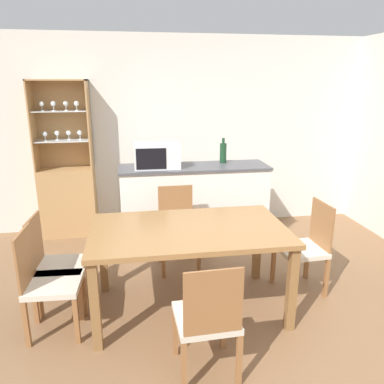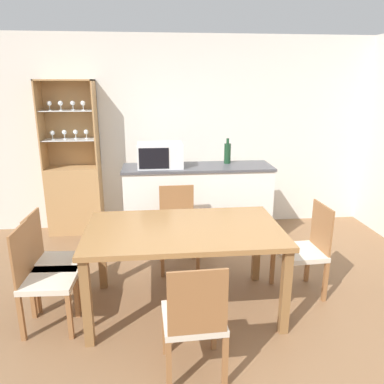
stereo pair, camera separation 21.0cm
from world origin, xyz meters
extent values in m
plane|color=brown|center=(0.00, 0.00, 0.00)|extent=(18.00, 18.00, 0.00)
cube|color=silver|center=(0.00, 2.63, 1.27)|extent=(6.80, 0.06, 2.55)
cube|color=white|center=(0.11, 1.94, 0.47)|extent=(1.78, 0.51, 0.95)
cube|color=#4C4C51|center=(0.11, 1.94, 0.96)|extent=(1.81, 0.54, 0.03)
cube|color=tan|center=(-1.47, 2.43, 0.45)|extent=(0.69, 0.34, 0.89)
cube|color=tan|center=(-1.47, 2.59, 1.44)|extent=(0.69, 0.02, 1.10)
cube|color=tan|center=(-1.81, 2.43, 1.44)|extent=(0.02, 0.34, 1.10)
cube|color=tan|center=(-1.14, 2.43, 1.44)|extent=(0.02, 0.34, 1.10)
cube|color=tan|center=(-1.47, 2.43, 1.98)|extent=(0.69, 0.34, 0.02)
cube|color=white|center=(-1.47, 2.43, 1.25)|extent=(0.64, 0.29, 0.01)
cube|color=white|center=(-1.47, 2.43, 1.61)|extent=(0.64, 0.29, 0.01)
cylinder|color=white|center=(-1.68, 2.41, 1.26)|extent=(0.04, 0.04, 0.01)
cylinder|color=white|center=(-1.68, 2.41, 1.29)|extent=(0.01, 0.01, 0.06)
sphere|color=white|center=(-1.68, 2.41, 1.34)|extent=(0.06, 0.06, 0.06)
cylinder|color=white|center=(-1.68, 2.41, 1.62)|extent=(0.04, 0.04, 0.01)
cylinder|color=white|center=(-1.68, 2.41, 1.65)|extent=(0.01, 0.01, 0.06)
sphere|color=white|center=(-1.68, 2.41, 1.70)|extent=(0.06, 0.06, 0.06)
cylinder|color=white|center=(-1.54, 2.46, 1.26)|extent=(0.04, 0.04, 0.01)
cylinder|color=white|center=(-1.54, 2.46, 1.29)|extent=(0.01, 0.01, 0.06)
sphere|color=white|center=(-1.54, 2.46, 1.34)|extent=(0.06, 0.06, 0.06)
cylinder|color=white|center=(-1.54, 2.41, 1.62)|extent=(0.04, 0.04, 0.01)
cylinder|color=white|center=(-1.54, 2.41, 1.65)|extent=(0.01, 0.01, 0.06)
sphere|color=white|center=(-1.54, 2.41, 1.70)|extent=(0.06, 0.06, 0.06)
cylinder|color=white|center=(-1.41, 2.47, 1.26)|extent=(0.04, 0.04, 0.01)
cylinder|color=white|center=(-1.41, 2.47, 1.29)|extent=(0.01, 0.01, 0.06)
sphere|color=white|center=(-1.41, 2.47, 1.34)|extent=(0.06, 0.06, 0.06)
cylinder|color=white|center=(-1.41, 2.46, 1.62)|extent=(0.04, 0.04, 0.01)
cylinder|color=white|center=(-1.41, 2.46, 1.65)|extent=(0.01, 0.01, 0.06)
sphere|color=white|center=(-1.41, 2.46, 1.70)|extent=(0.06, 0.06, 0.06)
cylinder|color=white|center=(-1.27, 2.46, 1.26)|extent=(0.04, 0.04, 0.01)
cylinder|color=white|center=(-1.27, 2.46, 1.29)|extent=(0.01, 0.01, 0.06)
sphere|color=white|center=(-1.27, 2.46, 1.34)|extent=(0.06, 0.06, 0.06)
cylinder|color=white|center=(-1.27, 2.40, 1.62)|extent=(0.04, 0.04, 0.01)
cylinder|color=white|center=(-1.27, 2.40, 1.65)|extent=(0.01, 0.01, 0.06)
sphere|color=white|center=(-1.27, 2.40, 1.70)|extent=(0.06, 0.06, 0.06)
cube|color=olive|center=(-0.18, 0.50, 0.75)|extent=(1.65, 0.98, 0.04)
cube|color=olive|center=(-0.94, 0.07, 0.36)|extent=(0.07, 0.07, 0.72)
cube|color=olive|center=(0.59, 0.07, 0.36)|extent=(0.07, 0.07, 0.72)
cube|color=olive|center=(-0.94, 0.92, 0.36)|extent=(0.07, 0.07, 0.72)
cube|color=olive|center=(0.59, 0.92, 0.36)|extent=(0.07, 0.07, 0.72)
cube|color=beige|center=(-1.28, 0.35, 0.42)|extent=(0.43, 0.43, 0.05)
cube|color=#936038|center=(-1.47, 0.36, 0.66)|extent=(0.03, 0.38, 0.44)
cube|color=#936038|center=(-1.08, 0.52, 0.20)|extent=(0.04, 0.04, 0.39)
cube|color=#936038|center=(-1.10, 0.16, 0.20)|extent=(0.04, 0.04, 0.39)
cube|color=#936038|center=(-1.45, 0.54, 0.20)|extent=(0.04, 0.04, 0.39)
cube|color=#936038|center=(-1.47, 0.17, 0.20)|extent=(0.04, 0.04, 0.39)
cube|color=beige|center=(0.92, 0.64, 0.42)|extent=(0.43, 0.43, 0.05)
cube|color=#936038|center=(1.12, 0.65, 0.66)|extent=(0.04, 0.38, 0.44)
cube|color=#936038|center=(0.75, 0.45, 0.20)|extent=(0.04, 0.04, 0.39)
cube|color=#936038|center=(0.73, 0.82, 0.20)|extent=(0.04, 0.04, 0.39)
cube|color=#936038|center=(1.12, 0.47, 0.20)|extent=(0.04, 0.04, 0.39)
cube|color=#936038|center=(1.10, 0.84, 0.20)|extent=(0.04, 0.04, 0.39)
cube|color=beige|center=(-0.18, -0.27, 0.42)|extent=(0.42, 0.42, 0.05)
cube|color=#936038|center=(-0.17, -0.46, 0.66)|extent=(0.38, 0.03, 0.44)
cube|color=#936038|center=(-0.37, -0.09, 0.20)|extent=(0.04, 0.04, 0.39)
cube|color=#936038|center=(0.00, -0.08, 0.20)|extent=(0.04, 0.04, 0.39)
cube|color=#936038|center=(-0.35, -0.46, 0.20)|extent=(0.04, 0.04, 0.39)
cube|color=#936038|center=(0.01, -0.45, 0.20)|extent=(0.04, 0.04, 0.39)
cube|color=beige|center=(-0.18, 1.26, 0.42)|extent=(0.42, 0.42, 0.05)
cube|color=#936038|center=(-0.18, 1.45, 0.66)|extent=(0.38, 0.03, 0.44)
cube|color=#936038|center=(0.01, 1.08, 0.20)|extent=(0.04, 0.04, 0.39)
cube|color=#936038|center=(-0.36, 1.07, 0.20)|extent=(0.04, 0.04, 0.39)
cube|color=#936038|center=(0.00, 1.45, 0.20)|extent=(0.04, 0.04, 0.39)
cube|color=#936038|center=(-0.37, 1.44, 0.20)|extent=(0.04, 0.04, 0.39)
cube|color=beige|center=(-1.28, 0.64, 0.42)|extent=(0.43, 0.43, 0.05)
cube|color=#936038|center=(-1.47, 0.65, 0.66)|extent=(0.04, 0.38, 0.44)
cube|color=#936038|center=(-1.08, 0.81, 0.20)|extent=(0.04, 0.04, 0.39)
cube|color=#936038|center=(-1.10, 0.45, 0.20)|extent=(0.04, 0.04, 0.39)
cube|color=#936038|center=(-1.45, 0.84, 0.20)|extent=(0.04, 0.04, 0.39)
cube|color=#936038|center=(-1.47, 0.47, 0.20)|extent=(0.04, 0.04, 0.39)
cube|color=silver|center=(-0.34, 1.96, 1.12)|extent=(0.53, 0.40, 0.28)
cube|color=black|center=(-0.42, 1.76, 1.12)|extent=(0.34, 0.01, 0.24)
cylinder|color=#193D23|center=(0.49, 2.07, 1.10)|extent=(0.08, 0.08, 0.25)
cylinder|color=#193D23|center=(0.49, 2.07, 1.26)|extent=(0.03, 0.03, 0.07)
camera|label=1|loc=(-0.61, -2.42, 1.95)|focal=35.00mm
camera|label=2|loc=(-0.40, -2.45, 1.95)|focal=35.00mm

